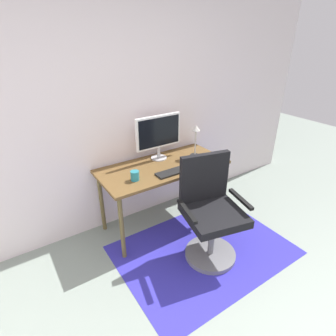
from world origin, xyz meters
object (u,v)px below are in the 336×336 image
Objects in this scene: computer_mouse at (197,162)px; coffee_cup at (135,176)px; cell_phone at (215,159)px; office_chair at (210,215)px; monitor at (159,133)px; desk_lamp at (196,136)px; keyboard at (176,171)px; desk at (163,172)px.

computer_mouse is 0.73m from coffee_cup.
office_chair is at bearing -114.09° from cell_phone.
desk_lamp is at bearing -24.60° from monitor.
computer_mouse is at bearing -52.64° from monitor.
computer_mouse is 0.31m from desk_lamp.
keyboard is 3.07× the size of cell_phone.
desk is 0.22m from keyboard.
desk is 1.35× the size of office_chair.
desk_lamp is (0.11, 0.18, 0.23)m from computer_mouse.
cell_phone is at bearing -59.88° from desk_lamp.
monitor is 0.61m from coffee_cup.
desk_lamp reaches higher than desk.
computer_mouse is 0.10× the size of office_chair.
monitor is 0.70m from cell_phone.
desk is at bearing 97.11° from keyboard.
coffee_cup is at bearing 145.75° from office_chair.
computer_mouse is at bearing 78.98° from office_chair.
coffee_cup is 0.09× the size of office_chair.
office_chair is (-0.46, -0.47, -0.29)m from cell_phone.
desk_lamp is at bearing 140.08° from cell_phone.
desk_lamp is (0.38, -0.18, -0.05)m from monitor.
desk_lamp is at bearing 0.88° from desk.
keyboard is at bearing -10.17° from coffee_cup.
office_chair reaches higher than computer_mouse.
computer_mouse is (0.31, 0.03, 0.01)m from keyboard.
cell_phone is 0.13× the size of office_chair.
monitor reaches higher than office_chair.
monitor is 0.53m from computer_mouse.
cell_phone is at bearing 0.07° from keyboard.
monitor reaches higher than coffee_cup.
office_chair is (-0.34, -0.68, -0.53)m from desk_lamp.
desk is 9.99× the size of cell_phone.
coffee_cup is 0.82m from office_chair.
keyboard is at bearing 112.73° from office_chair.
monitor is 1.47× the size of desk_lamp.
monitor is 0.53× the size of office_chair.
desk is 0.44m from coffee_cup.
computer_mouse is 1.09× the size of coffee_cup.
desk_lamp is 0.93m from office_chair.
computer_mouse reaches higher than keyboard.
monitor is 1.04m from office_chair.
computer_mouse is 0.74× the size of cell_phone.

